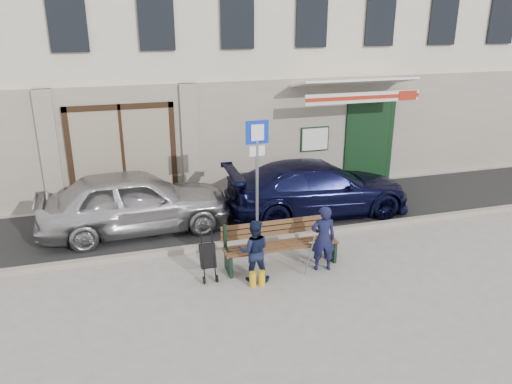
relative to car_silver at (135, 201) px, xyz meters
name	(u,v)px	position (x,y,z in m)	size (l,w,h in m)	color
ground	(301,270)	(3.07, -2.98, -0.76)	(80.00, 80.00, 0.00)	#9E9991
asphalt_lane	(257,215)	(3.07, 0.12, -0.75)	(60.00, 3.20, 0.01)	#282828
curb	(277,238)	(3.07, -1.48, -0.70)	(60.00, 0.18, 0.12)	#9E9384
building	(210,12)	(3.08, 5.47, 4.22)	(20.00, 8.27, 10.00)	beige
car_silver	(135,201)	(0.00, 0.00, 0.00)	(1.79, 4.45, 1.52)	#B4B4B9
car_navy	(318,188)	(4.61, -0.20, -0.06)	(1.95, 4.80, 1.39)	black
parking_sign	(257,161)	(2.64, -1.29, 1.12)	(0.52, 0.08, 2.79)	gray
bench	(279,245)	(2.70, -2.64, -0.30)	(2.40, 1.17, 0.98)	brown
man	(323,238)	(3.50, -3.04, -0.07)	(0.50, 0.33, 1.38)	#141637
woman	(254,251)	(2.05, -3.06, -0.13)	(0.61, 0.48, 1.26)	#131B35
stroller	(208,257)	(1.20, -2.74, -0.29)	(0.30, 0.43, 1.04)	black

